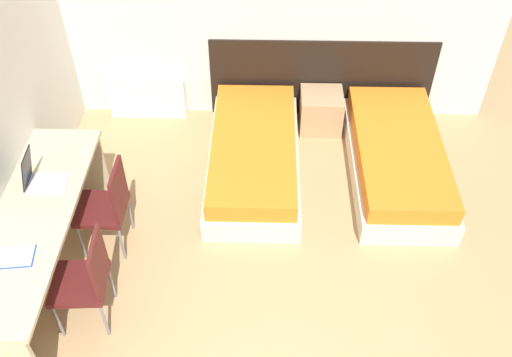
% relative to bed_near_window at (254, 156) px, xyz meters
% --- Properties ---
extents(wall_back, '(5.08, 0.05, 2.70)m').
position_rel_bed_near_window_xyz_m(wall_back, '(0.04, 1.04, 1.14)').
color(wall_back, silver).
rests_on(wall_back, ground_plane).
extents(headboard_panel, '(2.46, 0.03, 0.94)m').
position_rel_bed_near_window_xyz_m(headboard_panel, '(0.73, 1.00, 0.27)').
color(headboard_panel, black).
rests_on(headboard_panel, ground_plane).
extents(bed_near_window, '(0.91, 1.94, 0.42)m').
position_rel_bed_near_window_xyz_m(bed_near_window, '(0.00, 0.00, 0.00)').
color(bed_near_window, beige).
rests_on(bed_near_window, ground_plane).
extents(bed_near_door, '(0.91, 1.94, 0.42)m').
position_rel_bed_near_window_xyz_m(bed_near_door, '(1.45, 0.00, 0.00)').
color(bed_near_door, beige).
rests_on(bed_near_door, ground_plane).
extents(nightstand, '(0.46, 0.43, 0.44)m').
position_rel_bed_near_window_xyz_m(nightstand, '(0.73, 0.75, 0.01)').
color(nightstand, tan).
rests_on(nightstand, ground_plane).
extents(radiator, '(0.86, 0.12, 0.49)m').
position_rel_bed_near_window_xyz_m(radiator, '(-1.23, 0.92, 0.04)').
color(radiator, silver).
rests_on(radiator, ground_plane).
extents(desk, '(0.61, 2.15, 0.77)m').
position_rel_bed_near_window_xyz_m(desk, '(-1.69, -1.38, 0.40)').
color(desk, '#C6B28E').
rests_on(desk, ground_plane).
extents(chair_near_laptop, '(0.43, 0.43, 0.92)m').
position_rel_bed_near_window_xyz_m(chair_near_laptop, '(-1.23, -0.99, 0.31)').
color(chair_near_laptop, '#511919').
rests_on(chair_near_laptop, ground_plane).
extents(chair_near_notebook, '(0.44, 0.44, 0.92)m').
position_rel_bed_near_window_xyz_m(chair_near_notebook, '(-1.23, -1.76, 0.31)').
color(chair_near_notebook, '#511919').
rests_on(chair_near_notebook, ground_plane).
extents(laptop, '(0.34, 0.25, 0.33)m').
position_rel_bed_near_window_xyz_m(laptop, '(-1.72, -1.02, 0.64)').
color(laptop, silver).
rests_on(laptop, desk).
extents(open_notebook, '(0.29, 0.24, 0.02)m').
position_rel_bed_near_window_xyz_m(open_notebook, '(-1.69, -1.78, 0.58)').
color(open_notebook, '#1E4793').
rests_on(open_notebook, desk).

